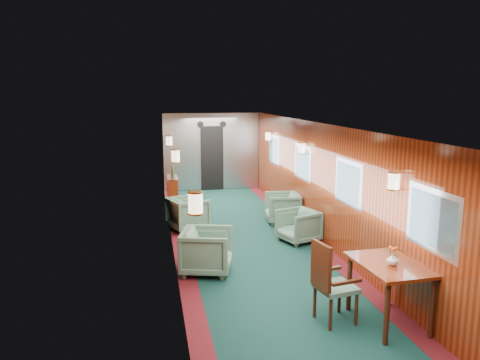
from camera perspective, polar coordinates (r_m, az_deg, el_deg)
The scene contains 12 objects.
room at distance 8.79m, azimuth 1.49°, elevation 1.69°, with size 12.00×12.10×2.40m.
bulkhead at distance 14.63m, azimuth -3.47°, elevation 3.42°, with size 2.98×0.17×2.39m.
windows_right at distance 9.48m, azimuth 9.98°, elevation 1.05°, with size 0.02×8.60×0.80m.
wall_sconces at distance 9.32m, azimuth 0.75°, elevation 3.16°, with size 2.97×7.97×0.25m.
dining_table at distance 6.45m, azimuth 17.76°, elevation -10.73°, with size 0.84×1.15×0.83m.
side_chair at distance 6.32m, azimuth 10.83°, elevation -11.82°, with size 0.57×0.59×1.11m.
credenza at distance 12.55m, azimuth -8.25°, elevation -1.39°, with size 0.29×0.91×1.09m.
flower_vase at distance 6.32m, azimuth 18.11°, elevation -9.18°, with size 0.14×0.14×0.15m, color beige.
armchair_left_near at distance 7.95m, azimuth -4.06°, elevation -8.64°, with size 0.80×0.83×0.75m, color #1E4838.
armchair_left_far at distance 10.45m, azimuth -6.34°, elevation -4.06°, with size 0.78×0.80×0.73m, color #1E4838.
armchair_right_near at distance 9.62m, azimuth 7.13°, elevation -5.58°, with size 0.70×0.72×0.66m, color #1E4838.
armchair_right_far at distance 10.99m, azimuth 5.20°, elevation -3.39°, with size 0.75×0.77×0.70m, color #1E4838.
Camera 1 is at (-1.86, -8.48, 2.98)m, focal length 35.00 mm.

